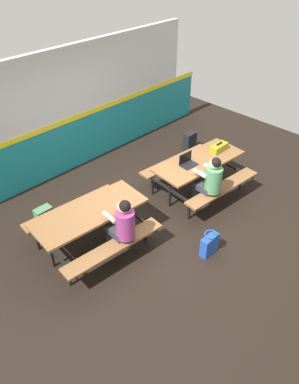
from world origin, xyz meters
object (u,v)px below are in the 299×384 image
object	(u,v)px
toolbox_grey	(219,148)
picnic_table_left	(90,219)
student_further	(210,180)
backpack_dark	(44,218)
laptop_dark	(188,162)
student_nearer	(122,224)
satchel_spare	(189,141)
tote_bag_bright	(209,244)
picnic_table_right	(199,167)

from	to	relation	value
toolbox_grey	picnic_table_left	bearing A→B (deg)	174.04
student_further	backpack_dark	xyz separation A→B (m)	(-2.44, 1.76, -0.49)
picnic_table_left	laptop_dark	bearing A→B (deg)	-5.49
student_nearer	laptop_dark	xyz separation A→B (m)	(1.99, 0.36, 0.08)
student_further	laptop_dark	distance (m)	0.60
student_further	satchel_spare	xyz separation A→B (m)	(1.55, 1.73, -0.49)
toolbox_grey	backpack_dark	size ratio (longest dim) A/B	0.91
tote_bag_bright	laptop_dark	bearing A→B (deg)	54.17
picnic_table_right	toolbox_grey	bearing A→B (deg)	-4.65
laptop_dark	toolbox_grey	bearing A→B (deg)	-7.19
student_further	laptop_dark	world-z (taller)	student_further
picnic_table_left	laptop_dark	world-z (taller)	laptop_dark
tote_bag_bright	student_further	bearing A→B (deg)	39.47
laptop_dark	satchel_spare	bearing A→B (deg)	37.80
picnic_table_left	tote_bag_bright	bearing A→B (deg)	-50.75
student_nearer	backpack_dark	world-z (taller)	student_nearer
student_nearer	toolbox_grey	size ratio (longest dim) A/B	3.02
toolbox_grey	tote_bag_bright	xyz separation A→B (m)	(-1.78, -1.20, -0.62)
laptop_dark	tote_bag_bright	xyz separation A→B (m)	(-0.95, -1.31, -0.59)
backpack_dark	tote_bag_bright	xyz separation A→B (m)	(1.56, -2.48, -0.02)
picnic_table_left	satchel_spare	size ratio (longest dim) A/B	4.38
backpack_dark	satchel_spare	bearing A→B (deg)	-0.38
tote_bag_bright	satchel_spare	distance (m)	3.44
satchel_spare	student_further	bearing A→B (deg)	-131.72
student_nearer	student_further	distance (m)	1.94
student_nearer	laptop_dark	distance (m)	2.03
student_nearer	student_further	bearing A→B (deg)	-6.71
satchel_spare	tote_bag_bright	bearing A→B (deg)	-134.61
laptop_dark	backpack_dark	xyz separation A→B (m)	(-2.51, 1.17, -0.57)
picnic_table_right	backpack_dark	world-z (taller)	picnic_table_right
picnic_table_left	student_further	bearing A→B (deg)	-20.73
student_nearer	picnic_table_left	bearing A→B (deg)	108.52
picnic_table_right	tote_bag_bright	distance (m)	1.79
laptop_dark	backpack_dark	bearing A→B (deg)	155.00
picnic_table_right	backpack_dark	bearing A→B (deg)	156.20
picnic_table_right	student_nearer	bearing A→B (deg)	-172.40
student_further	toolbox_grey	world-z (taller)	student_further
student_further	satchel_spare	world-z (taller)	student_further
picnic_table_left	tote_bag_bright	distance (m)	2.00
picnic_table_right	laptop_dark	xyz separation A→B (m)	(-0.28, 0.06, 0.21)
student_further	toolbox_grey	bearing A→B (deg)	28.02
student_nearer	satchel_spare	distance (m)	3.81
satchel_spare	picnic_table_left	bearing A→B (deg)	-165.70
tote_bag_bright	picnic_table_right	bearing A→B (deg)	45.53
picnic_table_right	toolbox_grey	xyz separation A→B (m)	(0.56, -0.05, 0.24)
laptop_dark	toolbox_grey	world-z (taller)	laptop_dark
picnic_table_right	toolbox_grey	distance (m)	0.61
tote_bag_bright	satchel_spare	world-z (taller)	satchel_spare
student_further	laptop_dark	bearing A→B (deg)	83.05
picnic_table_right	tote_bag_bright	world-z (taller)	picnic_table_right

